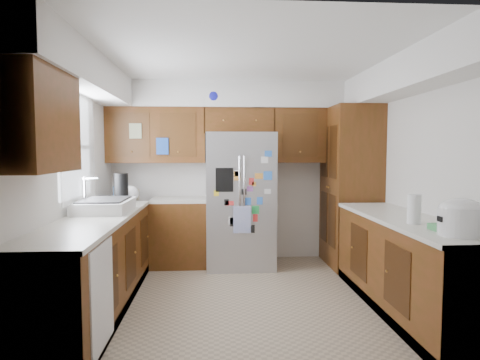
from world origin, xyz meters
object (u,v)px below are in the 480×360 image
object	(u,v)px
rice_cooker	(461,216)
paper_towel	(414,209)
fridge	(240,200)
pantry	(350,187)

from	to	relation	value
rice_cooker	paper_towel	world-z (taller)	rice_cooker
fridge	paper_towel	size ratio (longest dim) A/B	6.98
pantry	rice_cooker	xyz separation A→B (m)	(-0.00, -2.45, -0.01)
paper_towel	rice_cooker	bearing A→B (deg)	-78.57
fridge	rice_cooker	size ratio (longest dim) A/B	5.50
pantry	paper_towel	bearing A→B (deg)	-93.00
fridge	rice_cooker	bearing A→B (deg)	-59.08
paper_towel	fridge	bearing A→B (deg)	124.93
pantry	fridge	size ratio (longest dim) A/B	1.19
rice_cooker	paper_towel	bearing A→B (deg)	101.43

